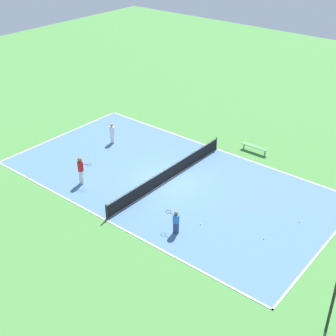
{
  "coord_description": "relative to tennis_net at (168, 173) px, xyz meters",
  "views": [
    {
      "loc": [
        19.74,
        16.1,
        15.58
      ],
      "look_at": [
        0.0,
        0.0,
        0.9
      ],
      "focal_mm": 50.0,
      "sensor_mm": 36.0,
      "label": 1
    }
  ],
  "objects": [
    {
      "name": "tennis_ball_near_net",
      "position": [
        2.54,
        4.39,
        -0.45
      ],
      "size": [
        0.07,
        0.07,
        0.07
      ],
      "primitive_type": "sphere",
      "color": "#CCE033",
      "rests_on": "court_surface"
    },
    {
      "name": "player_near_white",
      "position": [
        -1.5,
        -6.48,
        0.37
      ],
      "size": [
        0.49,
        0.49,
        1.52
      ],
      "rotation": [
        0.0,
        0.0,
        5.23
      ],
      "color": "white",
      "rests_on": "court_surface"
    },
    {
      "name": "player_near_blue",
      "position": [
        3.95,
        3.76,
        0.29
      ],
      "size": [
        0.47,
        0.97,
        1.38
      ],
      "rotation": [
        0.0,
        0.0,
        4.56
      ],
      "color": "navy",
      "rests_on": "court_surface"
    },
    {
      "name": "tennis_ball_midcourt",
      "position": [
        1.44,
        7.7,
        -0.45
      ],
      "size": [
        0.07,
        0.07,
        0.07
      ],
      "primitive_type": "sphere",
      "color": "#CCE033",
      "rests_on": "court_surface"
    },
    {
      "name": "tennis_ball_right_alley",
      "position": [
        2.77,
        2.86,
        -0.45
      ],
      "size": [
        0.07,
        0.07,
        0.07
      ],
      "primitive_type": "sphere",
      "color": "#CCE033",
      "rests_on": "court_surface"
    },
    {
      "name": "court_surface",
      "position": [
        0.0,
        0.0,
        -0.5
      ],
      "size": [
        11.15,
        20.92,
        0.02
      ],
      "color": "#4C729E",
      "rests_on": "ground_plane"
    },
    {
      "name": "tennis_net",
      "position": [
        0.0,
        0.0,
        0.0
      ],
      "size": [
        10.95,
        0.1,
        0.95
      ],
      "color": "black",
      "rests_on": "court_surface"
    },
    {
      "name": "ground_plane",
      "position": [
        0.0,
        0.0,
        -0.51
      ],
      "size": [
        80.0,
        80.0,
        0.0
      ],
      "primitive_type": "plane",
      "color": "#47843D"
    },
    {
      "name": "tennis_ball_left_sideline",
      "position": [
        -1.12,
        8.51,
        -0.45
      ],
      "size": [
        0.07,
        0.07,
        0.07
      ],
      "primitive_type": "sphere",
      "color": "#CCE033",
      "rests_on": "court_surface"
    },
    {
      "name": "fence_post_back_right",
      "position": [
        5.15,
        12.68,
        1.37
      ],
      "size": [
        0.12,
        0.12,
        3.75
      ],
      "color": "black",
      "rests_on": "ground_plane"
    },
    {
      "name": "player_coach_red",
      "position": [
        3.72,
        -3.96,
        0.57
      ],
      "size": [
        0.73,
        0.98,
        1.82
      ],
      "rotation": [
        0.0,
        0.0,
        2.06
      ],
      "color": "white",
      "rests_on": "court_surface"
    },
    {
      "name": "bench",
      "position": [
        -6.86,
        2.3,
        -0.11
      ],
      "size": [
        0.36,
        1.99,
        0.45
      ],
      "rotation": [
        0.0,
        0.0,
        1.57
      ],
      "color": "#4C8C4C",
      "rests_on": "ground_plane"
    }
  ]
}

